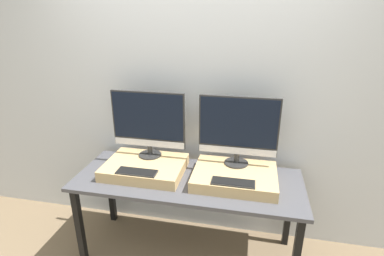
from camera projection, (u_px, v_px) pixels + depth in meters
The scene contains 8 objects.
wall_back at pixel (198, 97), 2.56m from camera, with size 8.00×0.04×2.60m.
workbench at pixel (188, 187), 2.41m from camera, with size 1.80×0.68×0.74m.
wooden_riser_left at pixel (145, 167), 2.47m from camera, with size 0.64×0.48×0.09m.
monitor_left at pixel (148, 122), 2.46m from camera, with size 0.62×0.19×0.56m.
keyboard_left at pixel (137, 172), 2.29m from camera, with size 0.31×0.11×0.01m.
wooden_riser_right at pixel (235, 177), 2.32m from camera, with size 0.64×0.48×0.09m.
monitor_right at pixel (238, 129), 2.32m from camera, with size 0.62×0.19×0.56m.
keyboard_right at pixel (233, 182), 2.15m from camera, with size 0.31×0.11×0.01m.
Camera 1 is at (0.46, -1.69, 1.97)m, focal length 28.00 mm.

